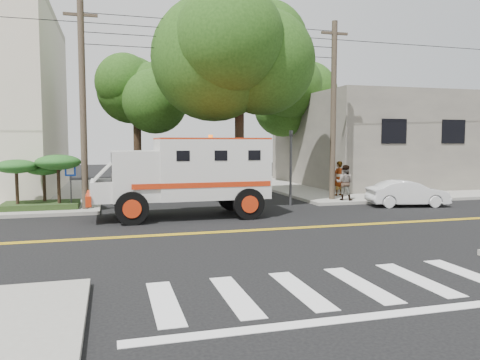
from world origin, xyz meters
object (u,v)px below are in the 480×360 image
object	(u,v)px
armored_truck	(189,172)
parked_sedan	(408,193)
pedestrian_a	(338,178)
pedestrian_b	(345,183)

from	to	relation	value
armored_truck	parked_sedan	size ratio (longest dim) A/B	1.90
pedestrian_a	parked_sedan	bearing A→B (deg)	91.37
pedestrian_a	pedestrian_b	distance (m)	2.03
armored_truck	pedestrian_b	xyz separation A→B (m)	(8.18, 2.15, -0.80)
armored_truck	pedestrian_b	world-z (taller)	armored_truck
armored_truck	pedestrian_b	bearing A→B (deg)	14.15
parked_sedan	pedestrian_a	world-z (taller)	pedestrian_a
armored_truck	pedestrian_a	bearing A→B (deg)	24.17
parked_sedan	pedestrian_b	distance (m)	2.99
parked_sedan	pedestrian_b	world-z (taller)	pedestrian_b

